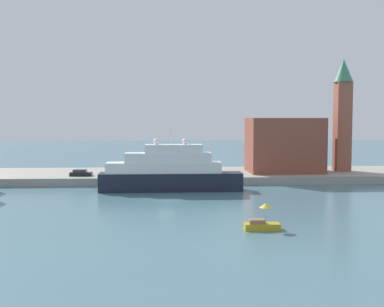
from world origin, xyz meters
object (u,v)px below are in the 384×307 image
object	(u,v)px
small_motorboat	(262,222)
parked_car	(81,173)
bell_tower	(343,110)
harbor_building	(284,145)
person_figure	(107,170)
mooring_bollard	(190,174)
large_yacht	(169,172)

from	to	relation	value
small_motorboat	parked_car	world-z (taller)	small_motorboat
bell_tower	harbor_building	bearing A→B (deg)	-176.02
person_figure	bell_tower	bearing A→B (deg)	4.57
parked_car	mooring_bollard	xyz separation A→B (m)	(21.01, -2.33, -0.09)
harbor_building	mooring_bollard	distance (m)	21.70
large_yacht	bell_tower	xyz separation A→B (m)	(36.46, 15.95, 11.07)
parked_car	harbor_building	bearing A→B (deg)	6.81
large_yacht	bell_tower	distance (m)	41.30
harbor_building	small_motorboat	bearing A→B (deg)	-106.77
bell_tower	mooring_bollard	bearing A→B (deg)	-165.98
small_motorboat	bell_tower	distance (m)	55.20
large_yacht	person_figure	world-z (taller)	large_yacht
small_motorboat	bell_tower	size ratio (longest dim) A/B	0.17
mooring_bollard	small_motorboat	bearing A→B (deg)	-81.11
large_yacht	parked_car	size ratio (longest dim) A/B	5.88
person_figure	large_yacht	bearing A→B (deg)	-45.09
harbor_building	parked_car	bearing A→B (deg)	-173.19
harbor_building	parked_car	distance (m)	41.43
harbor_building	bell_tower	world-z (taller)	bell_tower
small_motorboat	mooring_bollard	bearing A→B (deg)	98.89
small_motorboat	parked_car	size ratio (longest dim) A/B	0.96
large_yacht	mooring_bollard	bearing A→B (deg)	62.28
large_yacht	mooring_bollard	world-z (taller)	large_yacht
bell_tower	large_yacht	bearing A→B (deg)	-156.38
large_yacht	harbor_building	bearing A→B (deg)	32.18
large_yacht	harbor_building	distance (m)	28.57
harbor_building	person_figure	size ratio (longest dim) A/B	8.23
small_motorboat	harbor_building	size ratio (longest dim) A/B	0.27
mooring_bollard	large_yacht	bearing A→B (deg)	-117.72
harbor_building	person_figure	xyz separation A→B (m)	(-36.00, -3.00, -4.74)
bell_tower	parked_car	bearing A→B (deg)	-173.85
large_yacht	person_figure	xyz separation A→B (m)	(-12.04, 12.07, -0.88)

